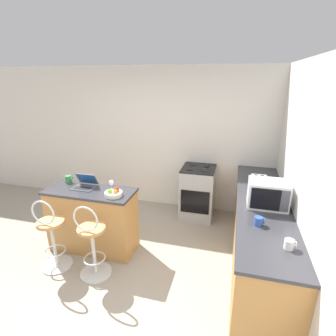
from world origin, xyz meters
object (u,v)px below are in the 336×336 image
bar_stool_near (51,236)px  mug_green (69,179)px  stove_range (198,192)px  wine_glass_tall (111,183)px  fruit_bowl (114,193)px  mug_white (289,244)px  mug_blue (259,221)px  microwave (268,194)px  toaster (259,183)px  laptop (85,184)px  bar_stool_far (92,243)px

bar_stool_near → mug_green: (-0.16, 0.69, 0.50)m
stove_range → mug_green: size_ratio=8.93×
wine_glass_tall → mug_green: bearing=171.2°
fruit_bowl → stove_range: bearing=57.0°
mug_white → mug_blue: (-0.24, 0.35, 0.00)m
bar_stool_near → fruit_bowl: 0.95m
mug_white → mug_blue: 0.43m
wine_glass_tall → microwave: bearing=2.0°
mug_white → toaster: bearing=97.8°
laptop → mug_green: 0.35m
stove_range → mug_white: mug_white is taller
laptop → mug_white: (2.55, -0.78, -0.00)m
microwave → mug_green: bearing=179.0°
mug_blue → mug_green: size_ratio=1.00×
bar_stool_far → fruit_bowl: 0.66m
wine_glass_tall → mug_white: (2.13, -0.76, -0.07)m
bar_stool_far → toaster: 2.36m
wine_glass_tall → mug_blue: (1.89, -0.41, -0.07)m
wine_glass_tall → mug_white: wine_glass_tall is taller
mug_blue → microwave: bearing=76.0°
stove_range → wine_glass_tall: 1.71m
wine_glass_tall → bar_stool_far: bearing=-92.1°
bar_stool_near → toaster: size_ratio=3.83×
microwave → mug_blue: bearing=-104.0°
fruit_bowl → mug_blue: fruit_bowl is taller
bar_stool_far → stove_range: bar_stool_far is taller
microwave → stove_range: bearing=130.0°
bar_stool_far → mug_blue: 1.98m
laptop → mug_white: 2.67m
mug_white → fruit_bowl: bearing=163.1°
wine_glass_tall → fruit_bowl: size_ratio=0.68×
stove_range → wine_glass_tall: wine_glass_tall is taller
microwave → wine_glass_tall: 2.01m
bar_stool_near → wine_glass_tall: size_ratio=6.38×
bar_stool_near → mug_white: (2.73, -0.19, 0.50)m
toaster → mug_blue: 1.03m
bar_stool_near → toaster: toaster is taller
laptop → toaster: (2.37, 0.59, 0.03)m
bar_stool_far → mug_white: (2.15, -0.19, 0.50)m
wine_glass_tall → mug_green: wine_glass_tall is taller
laptop → stove_range: size_ratio=0.33×
mug_white → mug_green: bearing=163.1°
mug_blue → mug_green: bearing=168.7°
mug_white → stove_range: bearing=119.1°
toaster → bar_stool_far: bearing=-148.8°
bar_stool_near → microwave: size_ratio=2.20×
bar_stool_near → wine_glass_tall: bearing=43.7°
bar_stool_near → toaster: bearing=25.0°
toaster → stove_range: size_ratio=0.28×
mug_white → fruit_bowl: size_ratio=0.45×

